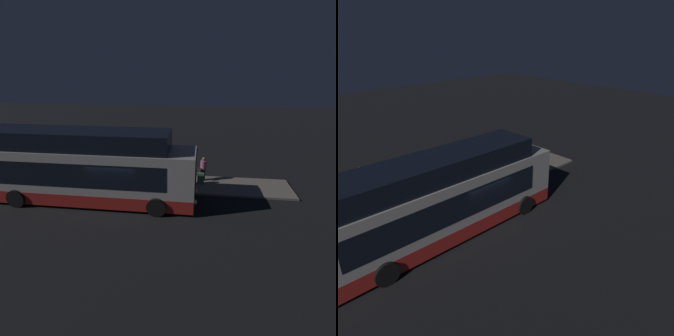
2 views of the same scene
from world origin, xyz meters
TOP-DOWN VIEW (x-y plane):
  - ground at (0.00, 0.00)m, footprint 80.00×80.00m
  - platform at (0.00, 2.97)m, footprint 20.00×2.74m
  - bus_lead at (-1.78, 0.27)m, footprint 11.81×2.73m
  - passenger_boarding at (1.17, 3.03)m, footprint 0.57×0.62m
  - passenger_waiting at (4.59, 3.63)m, footprint 0.65×0.64m
  - passenger_with_bags at (3.24, 1.98)m, footprint 0.68×0.56m
  - suitcase at (4.45, 3.04)m, footprint 0.42×0.19m
  - sign_post at (-3.90, 3.93)m, footprint 0.10×0.75m

SIDE VIEW (x-z plane):
  - ground at x=0.00m, z-range 0.00..0.00m
  - platform at x=0.00m, z-range 0.00..0.13m
  - suitcase at x=4.45m, z-range 0.01..0.97m
  - passenger_waiting at x=4.59m, z-range 0.17..1.74m
  - passenger_with_bags at x=3.24m, z-range 0.19..2.03m
  - passenger_boarding at x=1.17m, z-range 0.22..2.08m
  - bus_lead at x=-1.78m, z-range -0.21..3.81m
  - sign_post at x=-3.90m, z-range 0.47..3.24m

